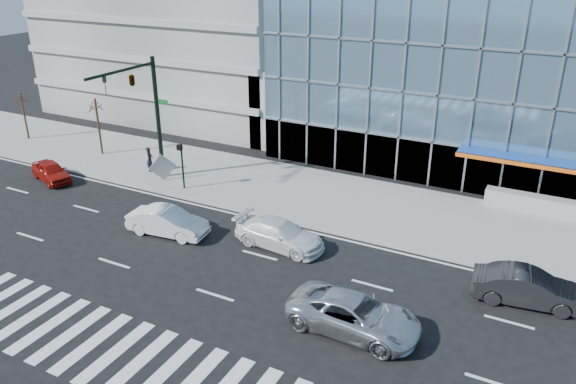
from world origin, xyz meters
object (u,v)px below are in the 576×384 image
(white_sedan, at_px, (168,222))
(white_suv, at_px, (280,234))
(silver_suv, at_px, (354,315))
(red_sedan, at_px, (51,171))
(tilted_panel, at_px, (162,167))
(street_tree_far, at_px, (21,98))
(ped_signal_post, at_px, (181,159))
(traffic_signal, at_px, (140,93))
(street_tree_near, at_px, (96,106))
(dark_sedan, at_px, (528,288))
(pedestrian, at_px, (150,159))

(white_sedan, bearing_deg, white_suv, -81.72)
(silver_suv, bearing_deg, red_sedan, 77.82)
(tilted_panel, bearing_deg, silver_suv, -72.39)
(street_tree_far, bearing_deg, white_sedan, -20.85)
(white_suv, height_order, white_sedan, white_sedan)
(ped_signal_post, height_order, red_sedan, ped_signal_post)
(red_sedan, relative_size, tilted_panel, 2.93)
(silver_suv, bearing_deg, white_suv, 52.70)
(traffic_signal, bearing_deg, street_tree_far, 168.95)
(white_suv, bearing_deg, tilted_panel, 72.74)
(street_tree_near, distance_m, tilted_panel, 8.20)
(street_tree_far, bearing_deg, traffic_signal, -11.05)
(street_tree_near, bearing_deg, white_suv, -18.56)
(ped_signal_post, height_order, dark_sedan, ped_signal_post)
(street_tree_near, bearing_deg, ped_signal_post, -15.06)
(dark_sedan, bearing_deg, red_sedan, 81.16)
(traffic_signal, relative_size, red_sedan, 2.10)
(dark_sedan, height_order, pedestrian, pedestrian)
(street_tree_far, relative_size, pedestrian, 2.24)
(street_tree_near, relative_size, pedestrian, 2.44)
(ped_signal_post, bearing_deg, dark_sedan, -8.54)
(silver_suv, distance_m, red_sedan, 24.48)
(red_sedan, bearing_deg, white_suv, -73.15)
(traffic_signal, xyz_separation_m, pedestrian, (-1.40, 1.80, -5.15))
(street_tree_far, distance_m, silver_suv, 34.36)
(traffic_signal, xyz_separation_m, white_sedan, (5.44, -4.85, -5.43))
(street_tree_near, relative_size, white_sedan, 0.95)
(dark_sedan, bearing_deg, white_suv, 84.37)
(street_tree_near, distance_m, silver_suv, 26.97)
(street_tree_far, height_order, tilted_panel, street_tree_far)
(silver_suv, xyz_separation_m, white_sedan, (-12.00, 3.22, -0.02))
(dark_sedan, xyz_separation_m, tilted_panel, (-22.98, 3.65, 0.29))
(street_tree_far, bearing_deg, white_suv, -13.18)
(white_suv, relative_size, dark_sedan, 1.04)
(red_sedan, xyz_separation_m, pedestrian, (4.95, 4.12, 0.37))
(white_sedan, bearing_deg, ped_signal_post, 22.80)
(street_tree_near, relative_size, silver_suv, 0.78)
(ped_signal_post, relative_size, dark_sedan, 0.64)
(white_suv, height_order, tilted_panel, tilted_panel)
(red_sedan, bearing_deg, pedestrian, -30.36)
(dark_sedan, bearing_deg, street_tree_far, 73.58)
(white_sedan, height_order, pedestrian, pedestrian)
(white_suv, xyz_separation_m, red_sedan, (-17.79, 0.94, -0.06))
(silver_suv, xyz_separation_m, white_suv, (-6.00, 4.81, -0.05))
(street_tree_near, bearing_deg, red_sedan, -82.92)
(dark_sedan, height_order, tilted_panel, tilted_panel)
(silver_suv, bearing_deg, street_tree_near, 67.18)
(traffic_signal, bearing_deg, dark_sedan, -6.74)
(street_tree_far, bearing_deg, street_tree_near, 0.00)
(silver_suv, distance_m, dark_sedan, 8.01)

